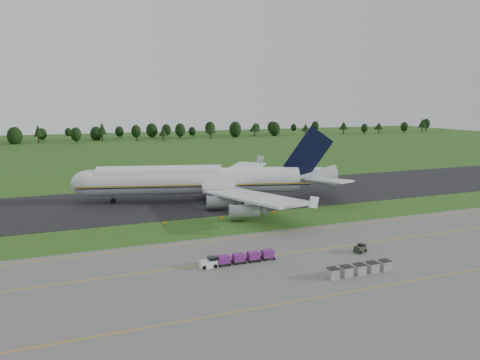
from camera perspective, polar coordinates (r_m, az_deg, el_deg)
name	(u,v)px	position (r m, az deg, el deg)	size (l,w,h in m)	color
ground	(246,223)	(102.97, 0.77, -5.24)	(600.00, 600.00, 0.00)	#295319
apron	(331,276)	(74.18, 10.99, -11.47)	(300.00, 52.00, 0.06)	#62625D
taxiway	(208,198)	(128.59, -3.98, -2.20)	(300.00, 40.00, 0.08)	black
apron_markings	(308,262)	(79.77, 8.25, -9.82)	(300.00, 30.20, 0.01)	orange
tree_line	(100,132)	(312.72, -16.71, 5.63)	(528.31, 21.03, 11.97)	black
aircraft	(201,180)	(124.05, -4.79, -0.01)	(70.86, 66.58, 19.85)	silver
baggage_train	(237,259)	(77.92, -0.39, -9.55)	(12.90, 1.65, 1.59)	white
utility_cart	(360,249)	(86.04, 14.44, -8.17)	(2.43, 1.92, 1.17)	#262C1E
uld_row	(360,269)	(75.72, 14.38, -10.48)	(11.23, 1.63, 1.61)	gray
edge_markers	(222,218)	(106.44, -2.22, -4.59)	(26.95, 0.30, 0.60)	orange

